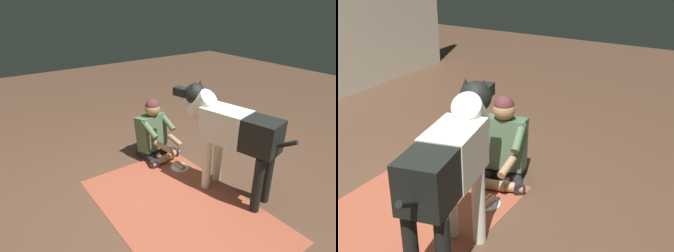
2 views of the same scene
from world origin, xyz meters
The scene contains 5 objects.
ground_plane centered at (0.00, 0.00, 0.00)m, with size 14.36×14.36×0.00m, color #523828.
area_rug centered at (-0.26, 0.18, 0.00)m, with size 2.23×1.44×0.01m, color #974730.
person_sitting_on_floor centered at (0.88, -0.22, 0.35)m, with size 0.68×0.57×0.86m.
large_dog centered at (-0.28, -0.46, 0.79)m, with size 1.50×0.50×1.24m.
hot_dog_on_plate centered at (0.41, -0.32, 0.03)m, with size 0.24×0.24×0.06m.
Camera 2 is at (-2.56, -2.17, 2.24)m, focal length 49.03 mm.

